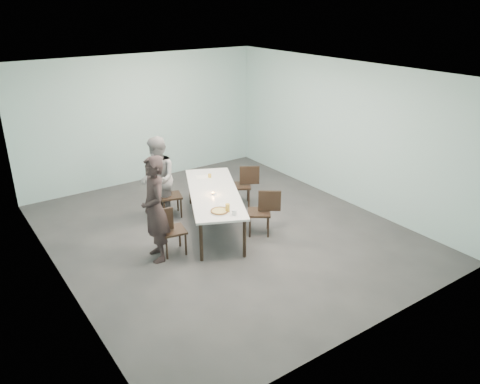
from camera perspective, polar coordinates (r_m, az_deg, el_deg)
ground at (r=8.99m, az=-1.90°, el=-4.85°), size 7.00×7.00×0.00m
room_shell at (r=8.26m, az=-2.08°, el=7.73°), size 6.02×7.02×3.01m
table at (r=8.89m, az=-3.20°, el=-0.28°), size 1.91×2.74×0.75m
chair_near_left at (r=8.12m, az=-8.78°, el=-4.33°), size 0.64×0.49×0.87m
chair_far_left at (r=9.54m, az=-8.95°, el=-0.15°), size 0.65×0.52×0.87m
chair_near_right at (r=8.73m, az=2.88°, el=-2.08°), size 0.63×0.59×0.87m
chair_far_right at (r=9.96m, az=0.53°, el=1.15°), size 0.64×0.58×0.87m
diner_near at (r=7.85m, az=-10.35°, el=-2.08°), size 0.54×0.73×1.83m
diner_far at (r=9.40m, az=-9.97°, el=1.64°), size 0.80×0.93×1.67m
pizza at (r=8.01m, az=-2.50°, el=-2.34°), size 0.34×0.34×0.04m
side_plate at (r=8.29m, az=-1.98°, el=-1.54°), size 0.18×0.18×0.01m
beer_glass at (r=7.98m, az=-1.52°, el=-1.97°), size 0.08×0.08×0.15m
water_tumbler at (r=7.88m, az=-0.70°, el=-2.52°), size 0.08×0.08×0.09m
tealight at (r=8.71m, az=-3.30°, el=-0.21°), size 0.06×0.06×0.05m
amber_tumbler at (r=9.55m, az=-3.72°, el=1.98°), size 0.07×0.07×0.08m
menu at (r=9.60m, az=-4.46°, el=1.84°), size 0.36×0.33×0.01m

